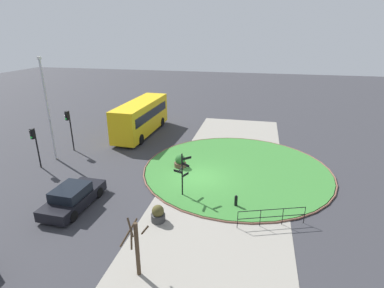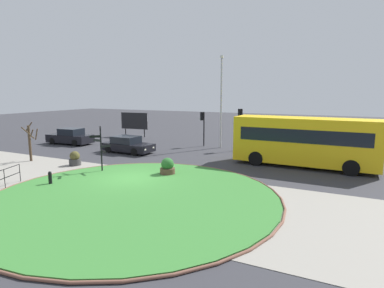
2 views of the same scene
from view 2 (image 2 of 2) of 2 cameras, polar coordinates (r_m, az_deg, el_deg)
ground at (r=18.98m, az=-11.10°, el=-6.30°), size 120.00×120.00×0.00m
sidewalk_paving at (r=17.60m, az=-14.76°, el=-7.66°), size 32.00×8.29×0.02m
grass_island at (r=15.85m, az=-10.43°, el=-9.26°), size 13.99×13.99×0.10m
grass_kerb_ring at (r=15.85m, az=-10.43°, el=-9.25°), size 14.30×14.30×0.11m
signpost_directional at (r=20.70m, az=-16.15°, el=-0.36°), size 1.26×1.18×2.97m
bollard_foreground at (r=19.05m, az=-24.26°, el=-5.65°), size 0.19×0.19×0.79m
bus_yellow at (r=22.68m, az=19.61°, el=0.53°), size 9.37×2.71×3.36m
car_near_lane at (r=33.23m, az=-21.15°, el=1.21°), size 4.64×2.07×1.55m
car_far_lane at (r=27.22m, az=-11.61°, el=-0.17°), size 4.52×2.06×1.39m
traffic_light_near at (r=27.95m, az=8.76°, el=4.33°), size 0.48×0.32×3.62m
traffic_light_far at (r=29.73m, az=1.93°, el=4.17°), size 0.49×0.29×3.22m
lamppost_tall at (r=28.78m, az=5.30°, el=8.05°), size 0.32×0.32×8.25m
billboard_left at (r=36.65m, az=-10.35°, el=4.07°), size 3.42×0.41×2.75m
planter_near_signpost at (r=23.48m, az=-20.41°, el=-2.55°), size 0.80×0.80×1.01m
planter_kerbside at (r=19.52m, az=-4.45°, el=-4.23°), size 0.92×0.92×1.08m
street_tree_bare at (r=26.04m, az=-27.21°, el=0.51°), size 1.09×1.32×2.90m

